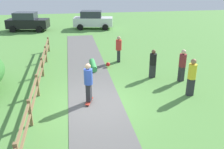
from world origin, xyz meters
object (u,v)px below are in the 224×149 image
skater_fallen (94,65)px  parked_car_white (93,20)px  skater_riding (88,81)px  bystander_maroon (182,64)px  bystander_yellow (192,75)px  bystander_red (119,48)px  parked_car_black (27,22)px  bystander_black (153,62)px

skater_fallen → parked_car_white: bearing=84.7°
skater_riding → bystander_maroon: bearing=18.0°
skater_riding → bystander_yellow: size_ratio=1.01×
bystander_yellow → bystander_red: 6.02m
skater_riding → skater_fallen: (0.70, 4.52, -0.86)m
bystander_yellow → parked_car_white: bearing=99.8°
skater_fallen → bystander_maroon: 5.35m
bystander_red → parked_car_white: 11.71m
bystander_maroon → bystander_yellow: 1.74m
bystander_maroon → parked_car_black: parked_car_black is taller
skater_fallen → bystander_yellow: (4.14, -4.56, 0.82)m
skater_fallen → bystander_black: 3.78m
bystander_maroon → bystander_red: 4.68m
bystander_maroon → bystander_red: size_ratio=1.02×
bystander_black → parked_car_black: 17.16m
skater_fallen → bystander_yellow: bearing=-47.7°
bystander_black → bystander_maroon: bearing=-29.4°
skater_fallen → parked_car_black: bearing=114.3°
bystander_maroon → parked_car_black: (-10.17, 15.51, -0.03)m
bystander_maroon → bystander_yellow: bearing=-100.5°
skater_fallen → bystander_yellow: 6.22m
bystander_black → bystander_yellow: (1.06, -2.49, 0.13)m
bystander_yellow → skater_riding: bearing=179.6°
parked_car_black → bystander_black: bearing=-59.2°
bystander_yellow → parked_car_black: 19.84m
bystander_black → parked_car_white: size_ratio=0.37×
bystander_yellow → bystander_red: (-2.40, 5.52, -0.06)m
bystander_maroon → bystander_yellow: size_ratio=0.97×
skater_fallen → bystander_red: 2.13m
skater_riding → parked_car_black: (-5.01, 17.19, -0.10)m
parked_car_white → bystander_yellow: bearing=-80.2°
skater_fallen → bystander_maroon: bystander_maroon is taller
bystander_red → parked_car_white: parked_car_white is taller
parked_car_black → parked_car_white: same height
bystander_red → skater_riding: bearing=-114.0°
skater_fallen → parked_car_white: 12.74m
skater_riding → parked_car_white: parked_car_white is taller
skater_fallen → bystander_maroon: size_ratio=0.93×
skater_riding → bystander_red: (2.44, 5.49, -0.10)m
skater_riding → bystander_black: (3.79, 2.45, -0.17)m
skater_fallen → bystander_yellow: size_ratio=0.90×
bystander_maroon → parked_car_white: bearing=102.0°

